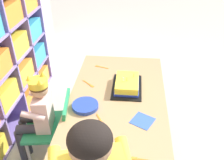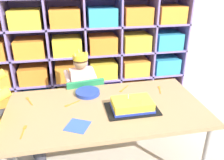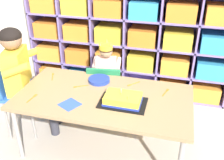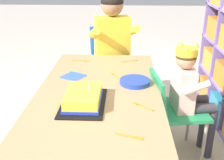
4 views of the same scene
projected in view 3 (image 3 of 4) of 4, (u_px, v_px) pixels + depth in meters
name	position (u px, v px, depth m)	size (l,w,h in m)	color
ground	(105.00, 146.00, 2.45)	(16.00, 16.00, 0.00)	#BCB2A3
storage_cubby_shelf	(127.00, 32.00, 3.06)	(2.41, 0.37, 1.57)	#7F6BB2
activity_table	(104.00, 99.00, 2.20)	(1.47, 0.77, 0.56)	#A37F56
classroom_chair_blue	(105.00, 85.00, 2.72)	(0.41, 0.40, 0.62)	#238451
child_with_crown	(107.00, 68.00, 2.74)	(0.32, 0.32, 0.84)	beige
classroom_chair_adult_side	(15.00, 89.00, 2.46)	(0.41, 0.45, 0.76)	blue
adult_helper_seated	(24.00, 71.00, 2.37)	(0.47, 0.46, 1.07)	yellow
birthday_cake_on_tray	(123.00, 100.00, 2.07)	(0.38, 0.25, 0.11)	black
paper_plate_stack	(99.00, 80.00, 2.40)	(0.20, 0.20, 0.03)	#233DA3
paper_napkin_square	(70.00, 104.00, 2.06)	(0.14, 0.14, 0.00)	#3356B7
fork_at_table_front_edge	(166.00, 92.00, 2.23)	(0.05, 0.13, 0.00)	orange
fork_near_cake_tray	(80.00, 86.00, 2.32)	(0.12, 0.08, 0.00)	orange
fork_scattered_mid_table	(32.00, 98.00, 2.15)	(0.03, 0.14, 0.00)	orange
fork_by_napkin	(53.00, 76.00, 2.49)	(0.07, 0.14, 0.00)	orange
fork_beside_plate_stack	(133.00, 84.00, 2.36)	(0.11, 0.12, 0.00)	orange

